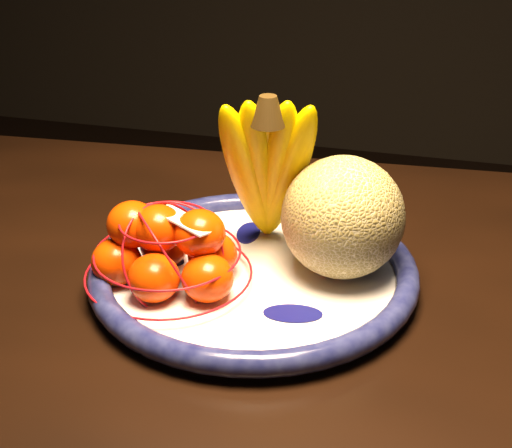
% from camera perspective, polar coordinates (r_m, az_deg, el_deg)
% --- Properties ---
extents(dining_table, '(1.48, 0.95, 0.71)m').
position_cam_1_polar(dining_table, '(0.83, -1.21, -10.32)').
color(dining_table, black).
rests_on(dining_table, ground).
extents(fruit_bowl, '(0.37, 0.37, 0.03)m').
position_cam_1_polar(fruit_bowl, '(0.81, -0.19, -3.79)').
color(fruit_bowl, white).
rests_on(fruit_bowl, dining_table).
extents(cantaloupe, '(0.14, 0.14, 0.14)m').
position_cam_1_polar(cantaloupe, '(0.79, 6.96, 0.54)').
color(cantaloupe, olive).
rests_on(cantaloupe, fruit_bowl).
extents(banana_bunch, '(0.14, 0.14, 0.22)m').
position_cam_1_polar(banana_bunch, '(0.81, 0.94, 4.78)').
color(banana_bunch, '#F0C700').
rests_on(banana_bunch, fruit_bowl).
extents(mandarin_bag, '(0.22, 0.22, 0.12)m').
position_cam_1_polar(mandarin_bag, '(0.78, -7.06, -2.21)').
color(mandarin_bag, '#FF4305').
rests_on(mandarin_bag, fruit_bowl).
extents(price_tag, '(0.08, 0.05, 0.01)m').
position_cam_1_polar(price_tag, '(0.75, -5.78, 0.31)').
color(price_tag, white).
rests_on(price_tag, mandarin_bag).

